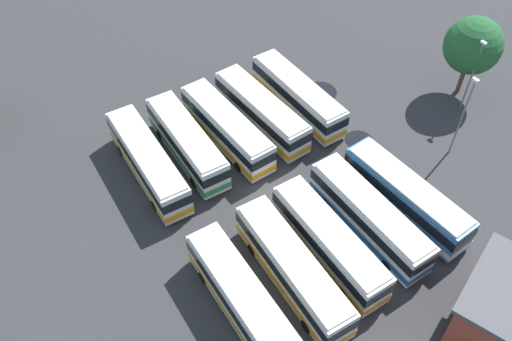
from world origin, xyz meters
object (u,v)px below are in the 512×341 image
at_px(bus_row0_slot3, 292,269).
at_px(lamp_post_far_corner, 473,73).
at_px(bus_row0_slot1, 369,216).
at_px(bus_row1_slot1, 261,111).
at_px(bus_row0_slot4, 241,297).
at_px(bus_row1_slot2, 227,128).
at_px(tree_northwest, 473,46).
at_px(bus_row1_slot4, 148,161).
at_px(bus_row0_slot0, 406,196).
at_px(lamp_post_mid_lot, 463,114).
at_px(bus_row1_slot3, 187,142).
at_px(bus_row1_slot0, 298,95).
at_px(bus_row0_slot2, 329,242).

distance_m(bus_row0_slot3, lamp_post_far_corner, 26.48).
xyz_separation_m(bus_row0_slot1, bus_row1_slot1, (14.84, 0.12, -0.00)).
bearing_deg(lamp_post_far_corner, bus_row0_slot4, 102.28).
distance_m(bus_row1_slot2, tree_northwest, 24.56).
bearing_deg(bus_row1_slot4, bus_row0_slot0, -133.96).
bearing_deg(bus_row1_slot1, lamp_post_mid_lot, -135.38).
distance_m(bus_row1_slot3, bus_row1_slot4, 3.90).
distance_m(lamp_post_far_corner, tree_northwest, 2.81).
xyz_separation_m(bus_row1_slot0, bus_row1_slot1, (0.06, 4.20, -0.00)).
distance_m(bus_row0_slot4, bus_row1_slot4, 15.26).
relative_size(bus_row0_slot2, bus_row1_slot0, 0.97).
bearing_deg(bus_row0_slot3, lamp_post_far_corner, -75.42).
bearing_deg(bus_row1_slot1, bus_row0_slot1, -179.54).
relative_size(bus_row1_slot1, lamp_post_far_corner, 1.52).
xyz_separation_m(bus_row0_slot1, bus_row0_slot2, (-0.17, 4.15, -0.00)).
bearing_deg(bus_row0_slot4, bus_row0_slot1, -88.18).
xyz_separation_m(bus_row1_slot0, tree_northwest, (-6.78, -15.29, 3.69)).
distance_m(bus_row0_slot0, bus_row1_slot4, 21.58).
height_order(bus_row0_slot1, bus_row0_slot2, same).
xyz_separation_m(bus_row1_slot1, bus_row1_slot2, (-0.15, 3.85, 0.00)).
relative_size(bus_row1_slot3, tree_northwest, 1.36).
xyz_separation_m(bus_row1_slot0, bus_row1_slot4, (0.10, 15.83, 0.00)).
bearing_deg(lamp_post_far_corner, bus_row1_slot1, 63.92).
relative_size(bus_row0_slot1, lamp_post_mid_lot, 1.40).
relative_size(bus_row1_slot3, lamp_post_far_corner, 1.48).
xyz_separation_m(bus_row0_slot4, bus_row1_slot4, (15.25, -0.33, 0.00)).
distance_m(bus_row1_slot1, tree_northwest, 20.98).
bearing_deg(bus_row1_slot2, bus_row0_slot3, 165.88).
xyz_separation_m(bus_row0_slot3, bus_row1_slot3, (15.59, 0.06, -0.00)).
bearing_deg(lamp_post_far_corner, bus_row0_slot1, 109.00).
bearing_deg(bus_row0_slot2, lamp_post_mid_lot, -81.01).
bearing_deg(bus_row1_slot2, bus_row0_slot0, -152.34).
bearing_deg(tree_northwest, bus_row0_slot1, 112.44).
height_order(bus_row0_slot1, lamp_post_mid_lot, lamp_post_mid_lot).
distance_m(bus_row0_slot3, bus_row1_slot1, 17.18).
relative_size(bus_row0_slot0, bus_row0_slot4, 1.04).
height_order(bus_row1_slot1, bus_row1_slot3, same).
xyz_separation_m(bus_row0_slot3, bus_row1_slot4, (15.41, 3.95, 0.00)).
height_order(bus_row0_slot0, bus_row0_slot3, same).
bearing_deg(lamp_post_far_corner, lamp_post_mid_lot, 123.48).
distance_m(bus_row0_slot1, lamp_post_far_corner, 18.90).
height_order(bus_row0_slot1, bus_row1_slot1, same).
bearing_deg(bus_row1_slot1, bus_row1_slot4, 89.82).
bearing_deg(bus_row1_slot4, bus_row1_slot3, -87.30).
bearing_deg(tree_northwest, lamp_post_mid_lot, 127.71).
distance_m(bus_row0_slot1, bus_row0_slot4, 12.09).
bearing_deg(bus_row1_slot1, bus_row1_slot2, 92.16).
bearing_deg(bus_row1_slot3, bus_row1_slot1, -91.63).
bearing_deg(bus_row0_slot1, bus_row0_slot0, -91.62).
bearing_deg(bus_row1_slot4, bus_row0_slot3, -165.62).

